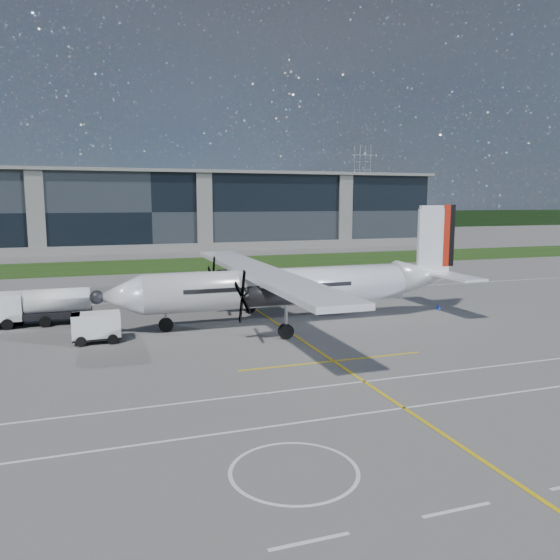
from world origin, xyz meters
TOP-DOWN VIEW (x-y plane):
  - ground at (0.00, 40.00)m, footprint 400.00×400.00m
  - grass_strip at (0.00, 48.00)m, footprint 400.00×18.00m
  - terminal_building at (0.00, 80.00)m, footprint 120.00×20.00m
  - tree_line at (0.00, 140.00)m, footprint 400.00×6.00m
  - pylon_east at (85.00, 150.00)m, footprint 9.00×4.60m
  - yellow_taxiway_centerline at (3.00, 10.00)m, footprint 0.20×70.00m
  - white_lane_line at (0.00, -14.00)m, footprint 90.00×0.15m
  - turboprop_aircraft at (4.30, 4.88)m, footprint 29.98×31.09m
  - fuel_tanker_truck at (-14.99, 10.48)m, footprint 7.50×2.44m
  - baggage_tug at (-10.58, 3.44)m, footprint 3.40×2.04m
  - ground_crew_person at (-11.27, 3.25)m, footprint 0.73×0.93m
  - safety_cone_tail at (18.53, 5.62)m, footprint 0.36×0.36m
  - safety_cone_stbdwing at (1.82, 19.98)m, footprint 0.36×0.36m
  - safety_cone_fwd at (-11.03, 5.47)m, footprint 0.36×0.36m
  - safety_cone_nose_stbd at (-8.93, 6.31)m, footprint 0.36×0.36m

SIDE VIEW (x-z plane):
  - ground at x=0.00m, z-range 0.00..0.00m
  - yellow_taxiway_centerline at x=3.00m, z-range 0.00..0.01m
  - white_lane_line at x=0.00m, z-range 0.00..0.01m
  - grass_strip at x=0.00m, z-range 0.00..0.04m
  - safety_cone_tail at x=18.53m, z-range 0.00..0.50m
  - safety_cone_stbdwing at x=1.82m, z-range 0.00..0.50m
  - safety_cone_fwd at x=-11.03m, z-range 0.00..0.50m
  - safety_cone_nose_stbd at x=-8.93m, z-range 0.00..0.50m
  - baggage_tug at x=-10.58m, z-range 0.00..2.04m
  - ground_crew_person at x=-11.27m, z-range 0.00..2.08m
  - fuel_tanker_truck at x=-14.99m, z-range 0.00..2.81m
  - tree_line at x=0.00m, z-range 0.00..6.00m
  - turboprop_aircraft at x=4.30m, z-range 0.00..9.33m
  - terminal_building at x=0.00m, z-range 0.00..15.00m
  - pylon_east at x=85.00m, z-range 0.00..30.00m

